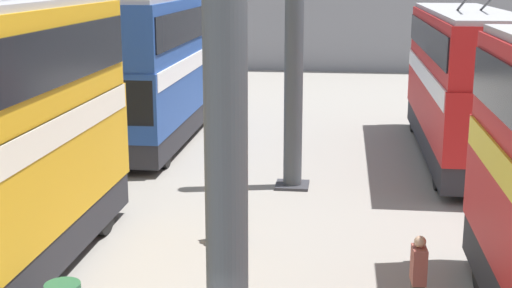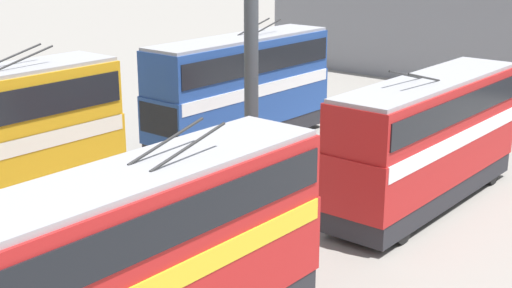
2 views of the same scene
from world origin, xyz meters
name	(u,v)px [view 2 (image 2 of 2)]	position (x,y,z in m)	size (l,w,h in m)	color
depot_back_wall	(507,24)	(37.82, 0.00, 4.37)	(0.50, 36.00, 8.74)	gray
support_column_far	(251,106)	(13.40, 0.00, 3.68)	(0.93, 0.93, 7.61)	#42474C
bus_left_near	(138,262)	(3.40, -5.16, 2.83)	(10.38, 2.54, 5.57)	black
bus_left_far	(428,134)	(17.25, -5.16, 2.72)	(10.44, 2.54, 5.39)	black
bus_right_far	(241,84)	(18.80, 5.16, 2.93)	(10.60, 2.54, 5.79)	black
person_aisle_midway	(144,205)	(9.00, 1.06, 0.89)	(0.48, 0.43, 1.68)	#2D2D33
person_by_left_row	(145,275)	(5.67, -2.73, 0.83)	(0.43, 0.26, 1.58)	#473D33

